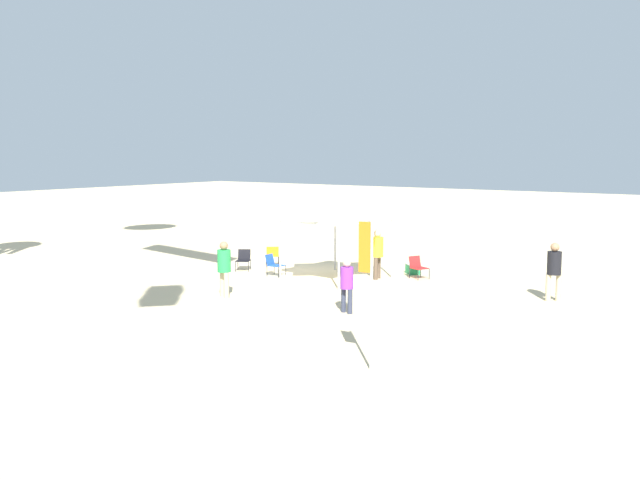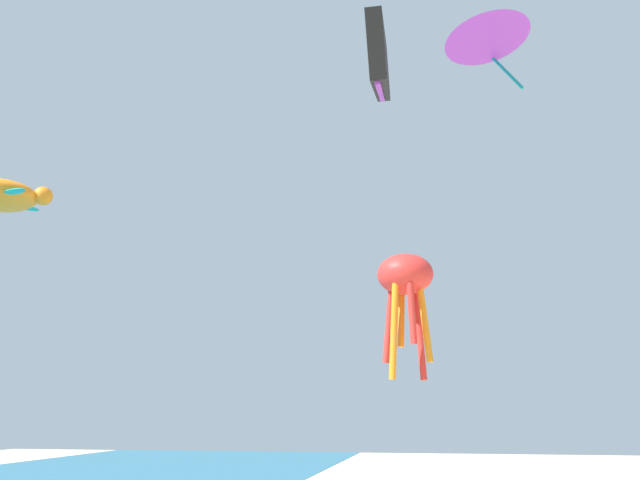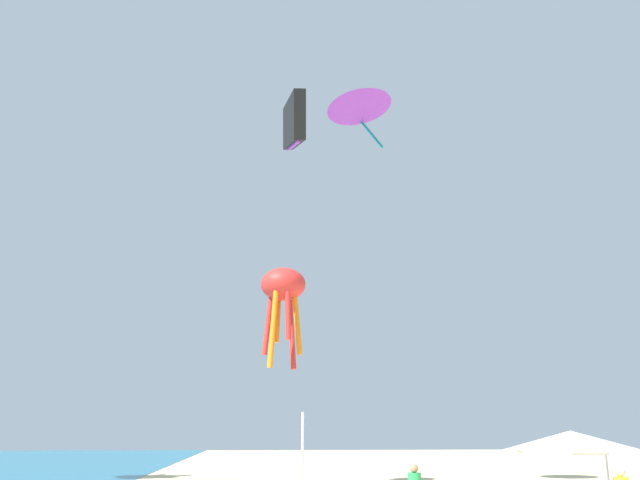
% 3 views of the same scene
% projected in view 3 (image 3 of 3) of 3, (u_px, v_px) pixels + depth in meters
% --- Properties ---
extents(canopy_tent, '(3.14, 3.49, 2.88)m').
position_uv_depth(canopy_tent, '(571.00, 442.00, 20.92)').
color(canopy_tent, '#B7B7BC').
rests_on(canopy_tent, ground).
extents(banner_flag, '(0.36, 0.06, 3.34)m').
position_uv_depth(banner_flag, '(302.00, 478.00, 13.63)').
color(banner_flag, silver).
rests_on(banner_flag, ground).
extents(kite_octopus_red, '(2.31, 2.31, 5.14)m').
position_uv_depth(kite_octopus_red, '(283.00, 290.00, 33.71)').
color(kite_octopus_red, red).
extents(kite_delta_purple, '(4.50, 4.51, 2.70)m').
position_uv_depth(kite_delta_purple, '(358.00, 103.00, 32.32)').
color(kite_delta_purple, purple).
extents(kite_parafoil_black, '(5.77, 0.71, 3.44)m').
position_uv_depth(kite_parafoil_black, '(293.00, 124.00, 23.70)').
color(kite_parafoil_black, black).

